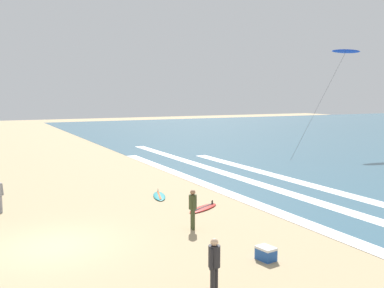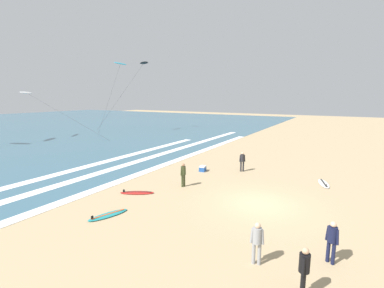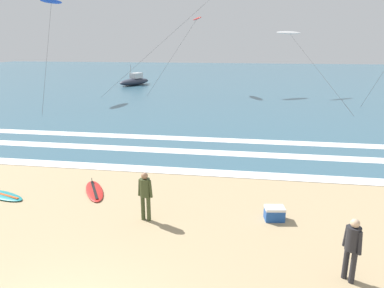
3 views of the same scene
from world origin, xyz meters
TOP-DOWN VIEW (x-y plane):
  - ocean_surface at (0.00, 54.44)m, footprint 140.00×90.00m
  - wave_foam_shoreline at (1.80, 9.84)m, footprint 45.18×0.85m
  - wave_foam_mid_break at (0.77, 12.76)m, footprint 55.50×0.92m
  - wave_foam_outer_break at (-0.20, 15.28)m, footprint 36.05×0.96m
  - surfer_mid_group at (5.96, 3.17)m, footprint 0.38×0.46m
  - surfer_right_near at (0.41, 5.29)m, footprint 0.52×0.32m
  - surfboard_right_spare at (-2.15, 7.11)m, footprint 1.57×2.12m
  - surfboard_near_water at (-5.36, 6.20)m, footprint 2.18×1.20m
  - kite_blue_low_near at (-15.64, 29.22)m, footprint 3.81×10.47m
  - kite_white_far_left at (7.35, 35.43)m, footprint 5.79×12.72m
  - kite_red_far_right at (-2.45, 35.55)m, footprint 5.77×5.26m
  - offshore_boat at (-11.80, 41.68)m, footprint 3.77×5.43m
  - cooler_box at (4.43, 5.95)m, footprint 0.67×0.54m

SIDE VIEW (x-z plane):
  - ocean_surface at x=0.00m, z-range 0.00..0.01m
  - wave_foam_shoreline at x=1.80m, z-range 0.01..0.02m
  - wave_foam_mid_break at x=0.77m, z-range 0.01..0.02m
  - wave_foam_outer_break at x=-0.20m, z-range 0.01..0.02m
  - surfboard_right_spare at x=-2.15m, z-range -0.08..0.17m
  - surfboard_near_water at x=-5.36m, z-range -0.08..0.17m
  - cooler_box at x=4.43m, z-range 0.00..0.44m
  - offshore_boat at x=-11.80m, z-range -0.80..1.90m
  - surfer_mid_group at x=5.96m, z-range 0.16..1.76m
  - surfer_right_near at x=0.41m, z-range 0.16..1.76m
  - kite_white_far_left at x=7.35m, z-range 3.10..9.83m
  - kite_red_far_right at x=-2.45m, z-range 3.85..12.07m
  - kite_blue_low_near at x=-15.64m, z-range 4.48..14.00m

